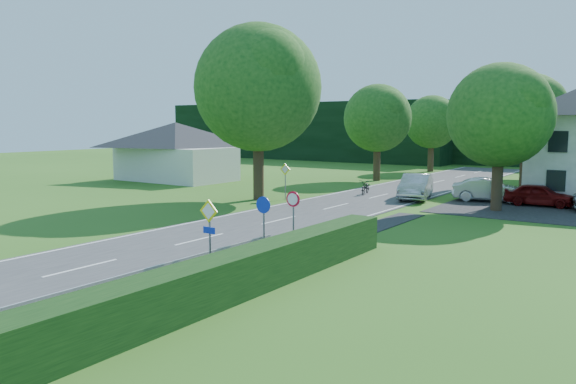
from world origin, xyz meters
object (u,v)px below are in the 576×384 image
Objects in this scene: parasol at (559,188)px; motorcycle at (366,187)px; parked_car_red at (539,195)px; parked_car_silver_a at (489,190)px; streetlight at (500,134)px; moving_car at (416,187)px.

motorcycle is at bearing -166.98° from parasol.
parked_car_red is 3.13m from parked_car_silver_a.
streetlight reaches higher than motorcycle.
parked_car_silver_a is (4.38, 1.59, -0.08)m from moving_car.
moving_car is 2.26× the size of parasol.
parked_car_red is at bearing -110.23° from parked_car_silver_a.
motorcycle is 0.50× the size of parked_car_red.
streetlight is at bearing -133.01° from parasol.
streetlight is 4.52m from parked_car_red.
parasol is (3.94, 1.52, 0.25)m from parked_car_silver_a.
parked_car_silver_a is (-0.98, 1.65, -3.67)m from streetlight.
moving_car is (-5.36, 0.06, -3.59)m from streetlight.
moving_car is 4.66m from parked_car_silver_a.
motorcycle is (-9.26, 0.35, -3.90)m from streetlight.
moving_car is 1.26× the size of parked_car_red.
moving_car is 1.11× the size of parked_car_silver_a.
parked_car_red is at bearing 32.78° from streetlight.
motorcycle is at bearing 177.86° from streetlight.
moving_car reaches higher than parked_car_red.
parked_car_red is at bearing -114.62° from parasol.
moving_car reaches higher than parked_car_silver_a.
parked_car_silver_a is (8.28, 1.31, 0.23)m from motorcycle.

